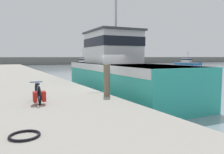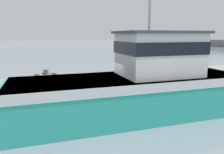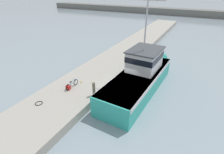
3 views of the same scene
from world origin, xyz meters
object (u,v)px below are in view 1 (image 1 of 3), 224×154
Objects in this scene: boat_white_moored at (84,63)px; mooring_post at (107,80)px; fishing_boat_main at (117,70)px; water_bottle_on_curb at (39,93)px; boat_orange_near at (188,62)px; bicycle_touring at (38,94)px.

mooring_post is (-13.85, -40.45, 0.62)m from boat_white_moored.
fishing_boat_main is 2.29× the size of boat_white_moored.
fishing_boat_main reaches higher than water_bottle_on_curb.
fishing_boat_main is 54.76m from boat_orange_near.
water_bottle_on_curb is at bearing 151.23° from mooring_post.
boat_orange_near reaches higher than water_bottle_on_curb.
boat_white_moored is at bearing 163.83° from boat_orange_near.
bicycle_touring is 2.68m from mooring_post.
boat_orange_near is 59.76m from mooring_post.
bicycle_touring is (-48.17, -38.74, 0.27)m from boat_orange_near.
boat_orange_near is 6.46× the size of mooring_post.
fishing_boat_main is at bearing 41.58° from bicycle_touring.
boat_white_moored is 42.37m from water_bottle_on_curb.
bicycle_touring is 1.38m from water_bottle_on_curb.
bicycle_touring is 7.19× the size of water_bottle_on_curb.
bicycle_touring is at bearing -154.24° from boat_orange_near.
boat_white_moored is 43.71m from bicycle_touring.
boat_white_moored reaches higher than bicycle_touring.
mooring_post is 5.39× the size of water_bottle_on_curb.
mooring_post is (-45.51, -38.72, 0.61)m from boat_orange_near.
water_bottle_on_curb is at bearing 82.61° from bicycle_touring.
boat_orange_near is (42.63, 34.36, -0.71)m from fishing_boat_main.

